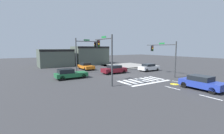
# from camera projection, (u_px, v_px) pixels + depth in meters

# --- Properties ---
(ground_plane) EXTENTS (120.00, 120.00, 0.00)m
(ground_plane) POSITION_uv_depth(u_px,v_px,m) (122.00, 75.00, 25.38)
(ground_plane) COLOR #353538
(crosswalk_near) EXTENTS (6.52, 2.77, 0.01)m
(crosswalk_near) POSITION_uv_depth(u_px,v_px,m) (141.00, 80.00, 21.62)
(crosswalk_near) COLOR silver
(crosswalk_near) RESTS_ON ground_plane
(lane_markings) EXTENTS (6.80, 20.25, 0.01)m
(lane_markings) POSITION_uv_depth(u_px,v_px,m) (200.00, 92.00, 15.92)
(lane_markings) COLOR white
(lane_markings) RESTS_ON ground_plane
(bike_detector_marking) EXTENTS (1.02, 1.02, 0.01)m
(bike_detector_marking) POSITION_uv_depth(u_px,v_px,m) (174.00, 84.00, 19.26)
(bike_detector_marking) COLOR yellow
(bike_detector_marking) RESTS_ON ground_plane
(curb_corner_northeast) EXTENTS (10.00, 10.60, 0.15)m
(curb_corner_northeast) POSITION_uv_depth(u_px,v_px,m) (127.00, 66.00, 37.79)
(curb_corner_northeast) COLOR gray
(curb_corner_northeast) RESTS_ON ground_plane
(storefront_row) EXTENTS (17.40, 6.39, 4.85)m
(storefront_row) POSITION_uv_depth(u_px,v_px,m) (77.00, 56.00, 40.65)
(storefront_row) COLOR #4C564C
(storefront_row) RESTS_ON ground_plane
(traffic_signal_northwest) EXTENTS (4.54, 0.32, 6.16)m
(traffic_signal_northwest) POSITION_uv_depth(u_px,v_px,m) (85.00, 50.00, 27.63)
(traffic_signal_northwest) COLOR #383A3D
(traffic_signal_northwest) RESTS_ON ground_plane
(traffic_signal_southwest) EXTENTS (0.32, 4.23, 5.98)m
(traffic_signal_southwest) POSITION_uv_depth(u_px,v_px,m) (106.00, 51.00, 18.88)
(traffic_signal_southwest) COLOR #383A3D
(traffic_signal_southwest) RESTS_ON ground_plane
(traffic_signal_southeast) EXTENTS (0.32, 5.99, 5.42)m
(traffic_signal_southeast) POSITION_uv_depth(u_px,v_px,m) (164.00, 52.00, 24.87)
(traffic_signal_southeast) COLOR #383A3D
(traffic_signal_southeast) RESTS_ON ground_plane
(car_maroon) EXTENTS (4.40, 1.89, 1.45)m
(car_maroon) POSITION_uv_depth(u_px,v_px,m) (114.00, 69.00, 27.26)
(car_maroon) COLOR maroon
(car_maroon) RESTS_ON ground_plane
(car_orange) EXTENTS (1.94, 4.59, 1.37)m
(car_orange) POSITION_uv_depth(u_px,v_px,m) (86.00, 66.00, 32.24)
(car_orange) COLOR orange
(car_orange) RESTS_ON ground_plane
(car_green) EXTENTS (4.54, 1.93, 1.46)m
(car_green) POSITION_uv_depth(u_px,v_px,m) (70.00, 74.00, 22.59)
(car_green) COLOR #1E6638
(car_green) RESTS_ON ground_plane
(car_white) EXTENTS (4.15, 1.86, 1.40)m
(car_white) POSITION_uv_depth(u_px,v_px,m) (149.00, 67.00, 30.24)
(car_white) COLOR white
(car_white) RESTS_ON ground_plane
(car_blue) EXTENTS (1.93, 4.33, 1.50)m
(car_blue) POSITION_uv_depth(u_px,v_px,m) (201.00, 83.00, 16.70)
(car_blue) COLOR #23389E
(car_blue) RESTS_ON ground_plane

